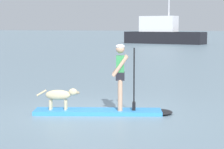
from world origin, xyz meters
The scene contains 5 objects.
ground_plane centered at (0.00, 0.00, 0.00)m, with size 400.00×400.00×0.00m, color slate.
paddleboard centered at (0.22, 0.08, 0.05)m, with size 3.53×1.79×0.10m.
person_paddler centered at (0.55, 0.20, 1.06)m, with size 0.67×0.58×1.67m.
dog centered at (-0.91, -0.32, 0.47)m, with size 1.06×0.45×0.55m.
moored_boat_center centered at (-9.51, 43.61, 1.34)m, with size 10.79×4.40×10.72m.
Camera 1 is at (4.17, -9.77, 2.22)m, focal length 67.90 mm.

